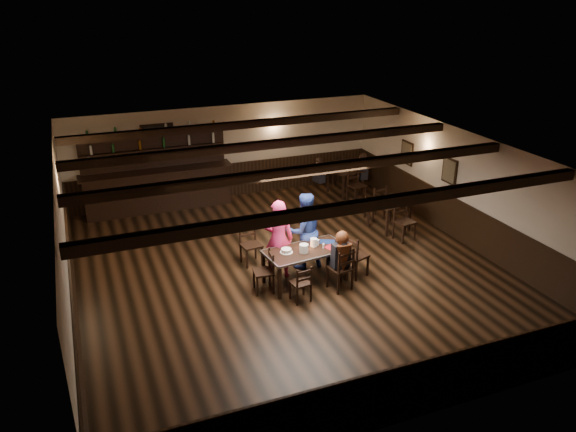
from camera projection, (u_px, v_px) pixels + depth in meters
name	position (u px, v px, depth m)	size (l,w,h in m)	color
ground	(289.00, 269.00, 12.49)	(10.00, 10.00, 0.00)	black
room_shell	(289.00, 195.00, 11.86)	(9.02, 10.02, 2.71)	beige
dining_table	(305.00, 253.00, 11.69)	(1.81, 1.05, 0.75)	black
chair_near_left	(302.00, 282.00, 11.02)	(0.40, 0.39, 0.78)	black
chair_near_right	(343.00, 266.00, 11.42)	(0.52, 0.50, 0.94)	black
chair_end_left	(267.00, 268.00, 11.41)	(0.44, 0.46, 0.89)	black
chair_end_right	(353.00, 253.00, 11.95)	(0.55, 0.57, 0.96)	black
chair_far_pushed	(250.00, 241.00, 12.58)	(0.47, 0.45, 0.92)	black
woman_pink	(278.00, 239.00, 11.88)	(0.64, 0.42, 1.75)	#DD2A5D
man_blue	(304.00, 231.00, 12.27)	(0.85, 0.66, 1.74)	navy
seated_person	(341.00, 252.00, 11.34)	(0.36, 0.54, 0.88)	black
cake	(286.00, 251.00, 11.53)	(0.27, 0.27, 0.09)	white
plate_stack_a	(304.00, 248.00, 11.52)	(0.19, 0.19, 0.18)	white
plate_stack_b	(314.00, 242.00, 11.79)	(0.15, 0.15, 0.17)	white
tea_light	(305.00, 247.00, 11.72)	(0.05, 0.05, 0.06)	#A5A8AD
salt_shaker	(323.00, 246.00, 11.71)	(0.04, 0.04, 0.10)	silver
pepper_shaker	(323.00, 245.00, 11.77)	(0.04, 0.04, 0.10)	#A5A8AD
drink_glass	(317.00, 242.00, 11.86)	(0.08, 0.08, 0.12)	silver
menu_red	(331.00, 247.00, 11.80)	(0.29, 0.21, 0.00)	maroon
menu_blue	(327.00, 242.00, 12.03)	(0.32, 0.22, 0.00)	#0E1D48
bar_counter	(158.00, 184.00, 15.57)	(4.15, 0.70, 2.20)	black
back_table_a	(390.00, 205.00, 14.28)	(1.02, 1.02, 0.75)	black
back_table_b	(345.00, 172.00, 16.74)	(1.05, 1.05, 0.75)	black
bg_patron_left	(319.00, 170.00, 16.39)	(0.28, 0.39, 0.74)	black
bg_patron_right	(362.00, 166.00, 16.69)	(0.27, 0.40, 0.78)	black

